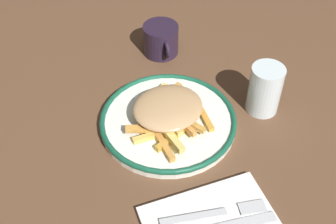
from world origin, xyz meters
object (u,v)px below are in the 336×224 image
at_px(fries_heap, 168,111).
at_px(coffee_mug, 161,40).
at_px(plate, 168,121).
at_px(fork, 214,214).
at_px(water_glass, 265,89).

bearing_deg(fries_heap, coffee_mug, 166.89).
xyz_separation_m(plate, coffee_mug, (-0.23, 0.05, 0.02)).
height_order(fork, coffee_mug, coffee_mug).
height_order(fries_heap, water_glass, water_glass).
distance_m(fries_heap, fork, 0.22).
relative_size(plate, water_glass, 2.60).
height_order(plate, fries_heap, fries_heap).
height_order(plate, water_glass, water_glass).
relative_size(fries_heap, fork, 1.12).
height_order(fork, water_glass, water_glass).
bearing_deg(fries_heap, water_glass, 86.88).
relative_size(water_glass, coffee_mug, 0.98).
relative_size(plate, fork, 1.52).
bearing_deg(fries_heap, fork, 2.03).
xyz_separation_m(plate, fries_heap, (0.00, 0.00, 0.03)).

